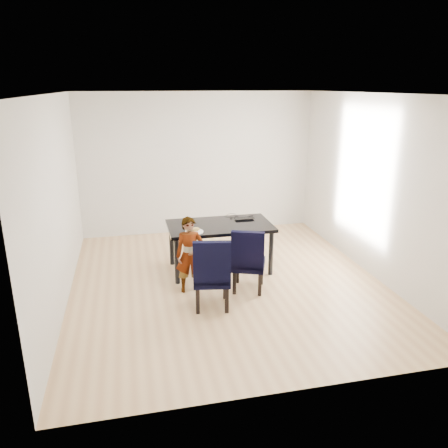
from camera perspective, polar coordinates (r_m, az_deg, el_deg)
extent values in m
cube|color=tan|center=(6.56, 0.38, -7.65)|extent=(4.50, 5.00, 0.01)
cube|color=white|center=(5.93, 0.44, 16.74)|extent=(4.50, 5.00, 0.01)
cube|color=silver|center=(8.51, -3.42, 7.84)|extent=(4.50, 0.01, 2.70)
cube|color=white|center=(3.82, 8.91, -4.91)|extent=(4.50, 0.01, 2.70)
cube|color=silver|center=(6.03, -20.99, 2.54)|extent=(0.01, 5.00, 2.70)
cube|color=white|center=(6.96, 18.89, 4.67)|extent=(0.01, 5.00, 2.70)
cube|color=black|center=(6.86, -0.55, -3.04)|extent=(1.60, 0.90, 0.75)
cube|color=black|center=(5.70, -1.63, -6.27)|extent=(0.54, 0.56, 0.98)
cube|color=black|center=(6.18, 3.24, -4.55)|extent=(0.59, 0.60, 0.93)
imported|color=#D64612|center=(6.11, -4.47, -4.06)|extent=(0.41, 0.29, 1.09)
cylinder|color=white|center=(6.40, -3.91, -1.01)|extent=(0.33, 0.33, 0.01)
ellipsoid|color=#AE863E|center=(6.39, -3.80, -0.69)|extent=(0.15, 0.09, 0.06)
imported|color=black|center=(7.03, 2.60, 0.80)|extent=(0.32, 0.21, 0.02)
torus|color=black|center=(7.06, 1.39, 0.81)|extent=(0.20, 0.20, 0.01)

